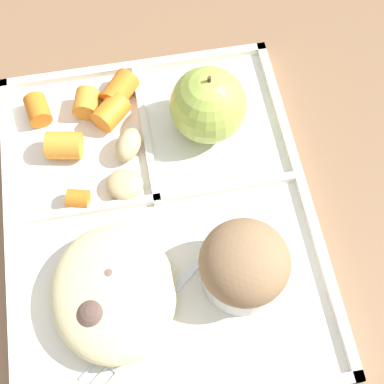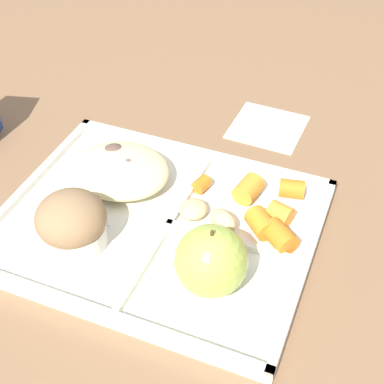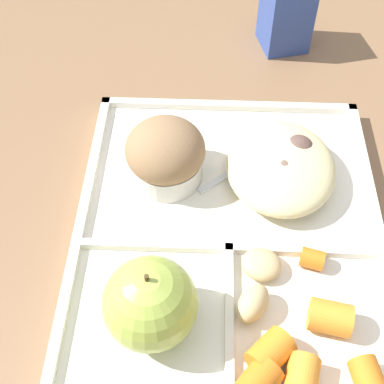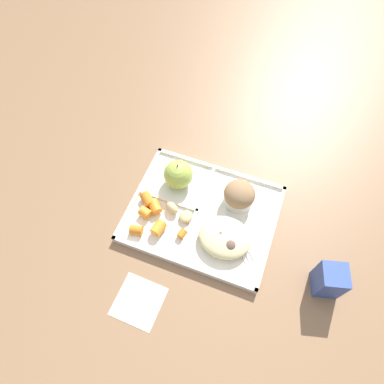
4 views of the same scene
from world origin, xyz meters
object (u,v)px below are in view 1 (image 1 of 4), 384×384
object	(u,v)px
lunch_tray	(160,216)
green_apple	(208,105)
plastic_fork	(136,334)
bran_muffin	(244,265)

from	to	relation	value
lunch_tray	green_apple	bearing A→B (deg)	144.56
lunch_tray	green_apple	size ratio (longest dim) A/B	4.46
lunch_tray	plastic_fork	size ratio (longest dim) A/B	2.99
bran_muffin	green_apple	bearing A→B (deg)	180.00
green_apple	lunch_tray	bearing A→B (deg)	-35.44
bran_muffin	lunch_tray	bearing A→B (deg)	-139.53
green_apple	plastic_fork	size ratio (longest dim) A/B	0.67
bran_muffin	plastic_fork	distance (m)	0.11
plastic_fork	bran_muffin	bearing A→B (deg)	109.05
green_apple	plastic_fork	distance (m)	0.23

